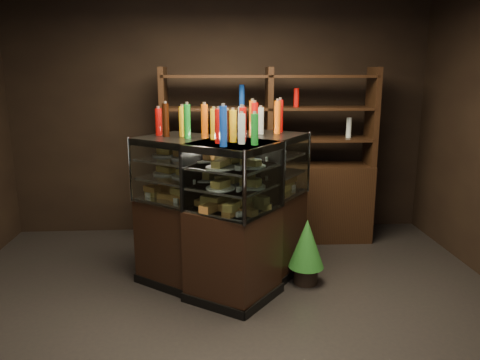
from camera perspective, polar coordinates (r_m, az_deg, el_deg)
name	(u,v)px	position (r m, az deg, el deg)	size (l,w,h in m)	color
ground	(230,335)	(3.75, -1.18, -18.36)	(5.00, 5.00, 0.00)	black
room_shell	(229,73)	(3.19, -1.35, 12.85)	(5.02, 5.02, 3.01)	black
display_case	(228,238)	(4.32, -1.45, -7.03)	(1.72, 1.41, 1.39)	black
food_display	(228,175)	(4.15, -1.49, 0.56)	(1.33, 1.05, 0.43)	gold
bottles_top	(227,123)	(4.08, -1.55, 7.02)	(1.16, 0.91, 0.30)	#0F38B2
potted_conifer	(307,242)	(4.42, 8.15, -7.55)	(0.33, 0.33, 0.71)	black
back_shelving	(268,190)	(5.45, 3.42, -1.22)	(2.42, 0.48, 2.00)	black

